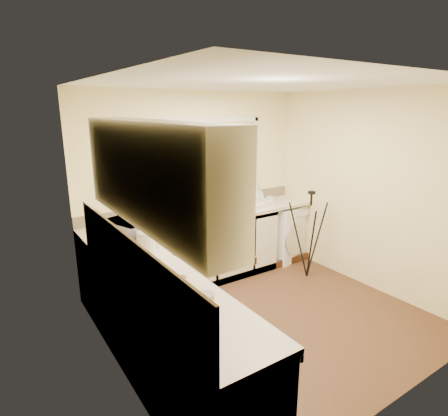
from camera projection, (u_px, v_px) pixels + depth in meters
The scene contains 33 objects.
floor at pixel (266, 317), 4.11m from camera, with size 3.20×3.20×0.00m, color #503320.
ceiling at pixel (273, 83), 3.47m from camera, with size 3.20×3.20×0.00m, color white.
wall_back at pixel (196, 185), 4.99m from camera, with size 3.20×3.20×0.00m, color #FAEDA7.
wall_front at pixel (410, 257), 2.59m from camera, with size 3.20×3.20×0.00m, color #FAEDA7.
wall_left at pixel (113, 240), 2.93m from camera, with size 3.00×3.00×0.00m, color #FAEDA7.
wall_right at pixel (367, 191), 4.65m from camera, with size 3.00×3.00×0.00m, color #FAEDA7.
base_cabinet_back at pixel (187, 253), 4.78m from camera, with size 2.55×0.60×0.86m, color silver.
base_cabinet_left at pixel (168, 335), 3.06m from camera, with size 0.54×2.40×0.86m, color silver.
worktop_back at pixel (208, 215), 4.84m from camera, with size 3.20×0.60×0.04m, color beige.
worktop_left at pixel (166, 285), 2.94m from camera, with size 0.60×2.40×0.04m, color beige.
upper_cabinet at pixel (151, 174), 2.51m from camera, with size 0.28×1.90×0.70m, color silver.
splashback_left at pixel (129, 264), 2.72m from camera, with size 0.02×2.40×0.45m, color beige.
splashback_back at pixel (197, 204), 5.05m from camera, with size 3.20×0.02×0.14m, color beige.
window_glass at pixel (209, 160), 5.01m from camera, with size 1.50×0.02×1.00m, color black.
window_blind at pixel (210, 132), 4.89m from camera, with size 1.50×0.02×0.25m, color tan.
windowsill at pixel (211, 198), 5.09m from camera, with size 1.60×0.14×0.03m, color white.
sink at pixel (221, 211), 4.94m from camera, with size 0.82×0.46×0.03m, color tan.
faucet at pixel (213, 200), 5.06m from camera, with size 0.03×0.03×0.24m, color silver.
washing_machine at pixel (281, 232), 5.66m from camera, with size 0.58×0.56×0.82m, color white.
laptop at pixel (160, 219), 4.40m from camera, with size 0.38×0.37×0.24m.
kettle at pixel (146, 245), 3.41m from camera, with size 0.18×0.18×0.23m, color white.
dish_rack at pixel (255, 204), 5.20m from camera, with size 0.45×0.34×0.07m, color silver.
tripod at pixel (309, 235), 4.97m from camera, with size 0.59×0.59×1.19m, color black, non-canonical shape.
glass_jug at pixel (206, 305), 2.43m from camera, with size 0.11×0.11×0.17m, color #B5B9C1.
steel_jar at pixel (168, 281), 2.82m from camera, with size 0.09×0.09×0.12m, color white.
microwave at pixel (129, 233), 3.67m from camera, with size 0.48×0.32×0.27m, color silver.
plant_b at pixel (197, 191), 4.92m from camera, with size 0.13×0.11×0.24m, color #999999.
plant_c at pixel (216, 189), 5.08m from camera, with size 0.13×0.13×0.23m, color #999999.
plant_d at pixel (229, 188), 5.17m from camera, with size 0.18×0.16×0.20m, color #999999.
soap_bottle_green at pixel (250, 182), 5.38m from camera, with size 0.11×0.11×0.29m, color green.
soap_bottle_clear at pixel (257, 185), 5.44m from camera, with size 0.08×0.08×0.17m, color #999999.
cup_back at pixel (270, 199), 5.40m from camera, with size 0.12×0.12×0.09m, color beige.
cup_left at pixel (181, 283), 2.82m from camera, with size 0.10×0.10×0.10m, color beige.
Camera 1 is at (-2.41, -2.78, 2.23)m, focal length 29.98 mm.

